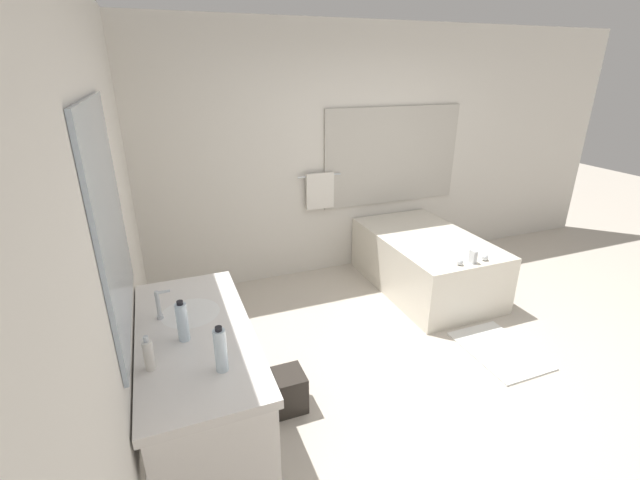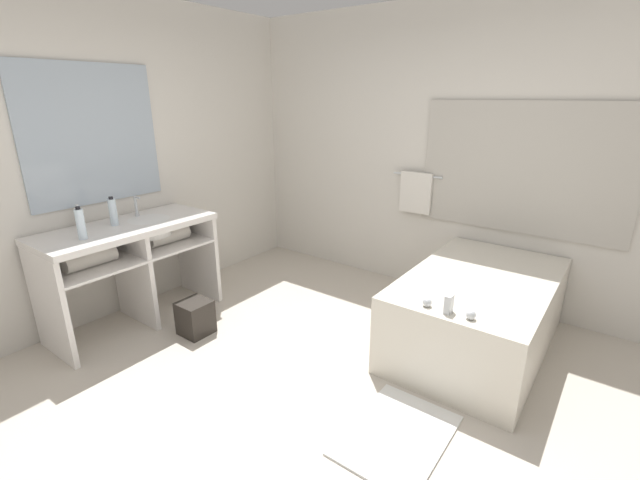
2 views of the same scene
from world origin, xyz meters
name	(u,v)px [view 1 (image 1 of 2)]	position (x,y,z in m)	size (l,w,h in m)	color
ground_plane	(456,379)	(0.00, 0.00, 0.00)	(16.00, 16.00, 0.00)	beige
wall_back_with_blinds	(344,154)	(0.02, 2.23, 1.35)	(7.40, 0.13, 2.70)	silver
wall_left_with_mirror	(109,267)	(-2.23, 0.00, 1.35)	(0.08, 7.40, 2.70)	silver
vanity_counter	(199,364)	(-1.87, 0.06, 0.64)	(0.63, 1.38, 0.88)	white
sink_faucet	(159,305)	(-2.05, 0.24, 0.97)	(0.09, 0.04, 0.18)	silver
bathtub	(425,259)	(0.62, 1.38, 0.33)	(0.98, 1.61, 0.72)	silver
water_bottle_1	(221,350)	(-1.78, -0.35, 1.00)	(0.06, 0.06, 0.25)	silver
water_bottle_2	(182,322)	(-1.93, -0.03, 0.99)	(0.06, 0.06, 0.24)	silver
soap_dispenser	(149,355)	(-2.11, -0.22, 0.96)	(0.05, 0.05, 0.19)	white
waste_bin	(287,391)	(-1.30, 0.20, 0.14)	(0.24, 0.24, 0.28)	#2D2823
bath_mat	(499,350)	(0.57, 0.15, 0.01)	(0.53, 0.74, 0.02)	white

